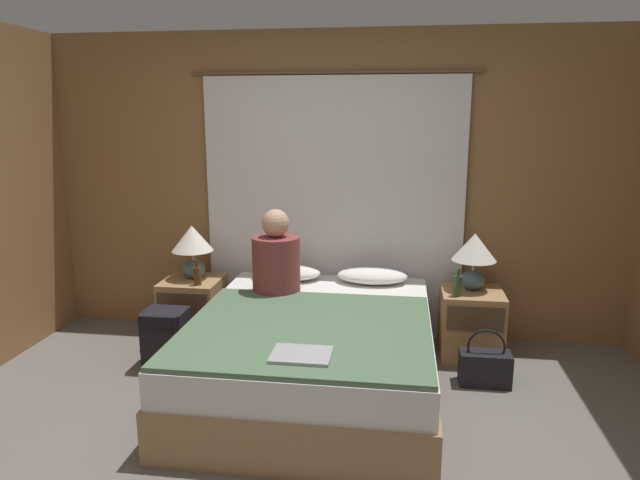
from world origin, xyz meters
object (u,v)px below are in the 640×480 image
(beer_bottle_on_left_stand, at_px, (197,275))
(beer_bottle_on_right_stand, at_px, (458,285))
(pillow_left, at_px, (286,272))
(person_left_in_bed, at_px, (276,260))
(nightstand_right, at_px, (471,324))
(lamp_left, at_px, (192,244))
(nightstand_left, at_px, (193,310))
(handbag_on_floor, at_px, (485,367))
(lamp_right, at_px, (474,253))
(pillow_right, at_px, (372,276))
(laptop_on_bed, at_px, (301,355))
(backpack_on_floor, at_px, (166,335))
(bed, at_px, (314,353))

(beer_bottle_on_left_stand, bearing_deg, beer_bottle_on_right_stand, 0.00)
(pillow_left, relative_size, person_left_in_bed, 0.87)
(nightstand_right, distance_m, pillow_left, 1.50)
(nightstand_right, distance_m, lamp_left, 2.30)
(beer_bottle_on_right_stand, bearing_deg, nightstand_left, 176.45)
(handbag_on_floor, bearing_deg, pillow_left, 159.54)
(person_left_in_bed, height_order, beer_bottle_on_left_stand, person_left_in_bed)
(lamp_left, bearing_deg, lamp_right, 0.00)
(lamp_left, height_order, handbag_on_floor, lamp_left)
(lamp_right, relative_size, beer_bottle_on_right_stand, 2.06)
(pillow_right, xyz_separation_m, laptop_on_bed, (-0.30, -1.53, -0.02))
(lamp_right, height_order, beer_bottle_on_left_stand, lamp_right)
(backpack_on_floor, bearing_deg, pillow_right, 21.68)
(bed, bearing_deg, laptop_on_bed, -86.65)
(bed, height_order, beer_bottle_on_left_stand, beer_bottle_on_left_stand)
(lamp_right, bearing_deg, person_left_in_bed, -167.35)
(bed, distance_m, handbag_on_floor, 1.20)
(lamp_left, height_order, pillow_left, lamp_left)
(lamp_left, distance_m, handbag_on_floor, 2.44)
(lamp_right, bearing_deg, backpack_on_floor, -166.15)
(beer_bottle_on_left_stand, relative_size, backpack_on_floor, 0.46)
(beer_bottle_on_left_stand, bearing_deg, backpack_on_floor, -108.46)
(beer_bottle_on_right_stand, bearing_deg, backpack_on_floor, -170.10)
(nightstand_left, relative_size, lamp_left, 1.20)
(handbag_on_floor, bearing_deg, nightstand_right, 95.96)
(bed, xyz_separation_m, beer_bottle_on_right_stand, (0.99, 0.59, 0.34))
(person_left_in_bed, bearing_deg, lamp_right, 12.65)
(pillow_left, bearing_deg, pillow_right, 0.00)
(bed, relative_size, nightstand_left, 3.83)
(nightstand_right, distance_m, laptop_on_bed, 1.82)
(lamp_right, distance_m, backpack_on_floor, 2.39)
(pillow_left, xyz_separation_m, backpack_on_floor, (-0.79, -0.59, -0.35))
(bed, bearing_deg, beer_bottle_on_right_stand, 30.83)
(lamp_right, bearing_deg, nightstand_right, -90.00)
(handbag_on_floor, bearing_deg, person_left_in_bed, 172.45)
(lamp_left, bearing_deg, nightstand_left, -90.00)
(beer_bottle_on_right_stand, bearing_deg, person_left_in_bed, -173.85)
(beer_bottle_on_left_stand, xyz_separation_m, beer_bottle_on_right_stand, (2.00, 0.00, 0.00))
(person_left_in_bed, distance_m, beer_bottle_on_right_stand, 1.36)
(bed, xyz_separation_m, pillow_right, (0.35, 0.81, 0.33))
(laptop_on_bed, relative_size, backpack_on_floor, 0.74)
(lamp_left, xyz_separation_m, beer_bottle_on_left_stand, (0.10, -0.18, -0.21))
(lamp_right, xyz_separation_m, backpack_on_floor, (-2.26, -0.56, -0.57))
(lamp_left, bearing_deg, nightstand_right, -1.39)
(lamp_right, distance_m, handbag_on_floor, 0.87)
(nightstand_left, distance_m, beer_bottle_on_right_stand, 2.14)
(beer_bottle_on_right_stand, bearing_deg, beer_bottle_on_left_stand, 180.00)
(nightstand_right, height_order, backpack_on_floor, nightstand_right)
(backpack_on_floor, bearing_deg, lamp_left, 87.49)
(nightstand_left, height_order, person_left_in_bed, person_left_in_bed)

